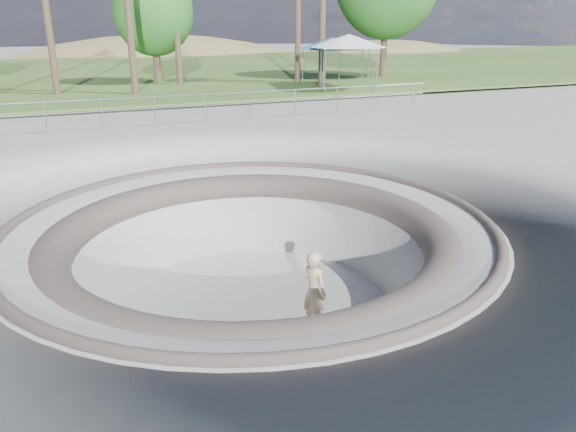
# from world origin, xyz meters

# --- Properties ---
(ground) EXTENTS (180.00, 180.00, 0.00)m
(ground) POSITION_xyz_m (0.00, 0.00, 0.00)
(ground) COLOR #9C9B97
(ground) RESTS_ON ground
(skate_bowl) EXTENTS (14.00, 14.00, 4.10)m
(skate_bowl) POSITION_xyz_m (0.00, 0.00, -1.83)
(skate_bowl) COLOR #9C9B97
(skate_bowl) RESTS_ON ground
(grass_strip) EXTENTS (180.00, 36.00, 0.12)m
(grass_strip) POSITION_xyz_m (0.00, 34.00, 0.22)
(grass_strip) COLOR #335321
(grass_strip) RESTS_ON ground
(distant_hills) EXTENTS (103.20, 45.00, 28.60)m
(distant_hills) POSITION_xyz_m (3.78, 57.17, -7.02)
(distant_hills) COLOR olive
(distant_hills) RESTS_ON ground
(safety_railing) EXTENTS (25.00, 0.06, 1.03)m
(safety_railing) POSITION_xyz_m (0.00, 12.00, 0.69)
(safety_railing) COLOR gray
(safety_railing) RESTS_ON ground
(skateboard) EXTENTS (0.88, 0.45, 0.09)m
(skateboard) POSITION_xyz_m (0.79, -1.53, -1.83)
(skateboard) COLOR brown
(skateboard) RESTS_ON ground
(skater) EXTENTS (0.57, 0.70, 1.65)m
(skater) POSITION_xyz_m (0.79, -1.53, -0.99)
(skater) COLOR tan
(skater) RESTS_ON skateboard
(canopy_white) EXTENTS (5.49, 5.49, 2.96)m
(canopy_white) POSITION_xyz_m (11.64, 18.00, 2.87)
(canopy_white) COLOR gray
(canopy_white) RESTS_ON ground
(canopy_blue) EXTENTS (5.39, 5.39, 2.73)m
(canopy_blue) POSITION_xyz_m (11.65, 20.02, 2.67)
(canopy_blue) COLOR gray
(canopy_blue) RESTS_ON ground
(bushy_tree_mid) EXTENTS (4.75, 4.32, 6.85)m
(bushy_tree_mid) POSITION_xyz_m (2.37, 25.40, 4.41)
(bushy_tree_mid) COLOR brown
(bushy_tree_mid) RESTS_ON ground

